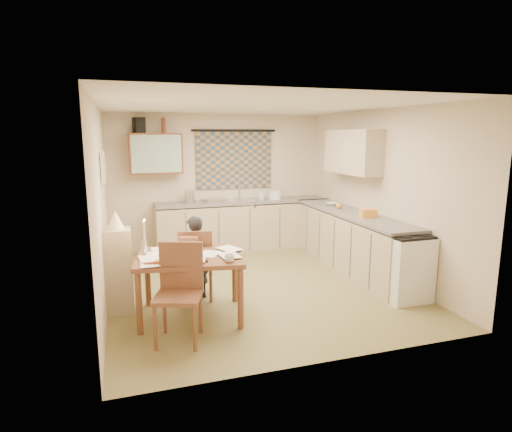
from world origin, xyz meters
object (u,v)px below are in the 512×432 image
object	(u,v)px
dining_table	(191,286)
person	(195,257)
stove	(404,266)
shelf_stand	(119,271)
counter_back	(245,225)
chair_far	(197,277)
counter_right	(351,241)

from	to	relation	value
dining_table	person	xyz separation A→B (m)	(0.14, 0.56, 0.17)
stove	dining_table	bearing A→B (deg)	174.24
stove	shelf_stand	world-z (taller)	shelf_stand
dining_table	shelf_stand	world-z (taller)	shelf_stand
counter_back	stove	xyz separation A→B (m)	(1.27, -3.05, -0.02)
chair_far	person	size ratio (longest dim) A/B	0.85
counter_right	stove	xyz separation A→B (m)	(0.00, -1.36, -0.02)
counter_back	person	bearing A→B (deg)	-121.07
counter_back	counter_right	xyz separation A→B (m)	(1.27, -1.68, -0.00)
stove	person	xyz separation A→B (m)	(-2.60, 0.84, 0.12)
dining_table	person	world-z (taller)	person
counter_right	person	size ratio (longest dim) A/B	2.67
counter_right	stove	size ratio (longest dim) A/B	3.38
stove	dining_table	world-z (taller)	stove
counter_right	dining_table	size ratio (longest dim) A/B	2.18
dining_table	chair_far	size ratio (longest dim) A/B	1.44
stove	counter_right	bearing A→B (deg)	90.00
chair_far	dining_table	bearing A→B (deg)	85.68
stove	shelf_stand	distance (m)	3.60
shelf_stand	dining_table	bearing A→B (deg)	-25.39
person	shelf_stand	distance (m)	0.96
person	chair_far	bearing A→B (deg)	128.49
counter_back	stove	size ratio (longest dim) A/B	3.78
counter_right	person	xyz separation A→B (m)	(-2.60, -0.52, 0.10)
dining_table	person	distance (m)	0.60
counter_right	shelf_stand	distance (m)	3.61
counter_back	person	size ratio (longest dim) A/B	2.99
counter_right	chair_far	bearing A→B (deg)	-168.13
counter_back	stove	distance (m)	3.30
chair_far	person	world-z (taller)	person
stove	chair_far	bearing A→B (deg)	162.35
stove	dining_table	size ratio (longest dim) A/B	0.64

